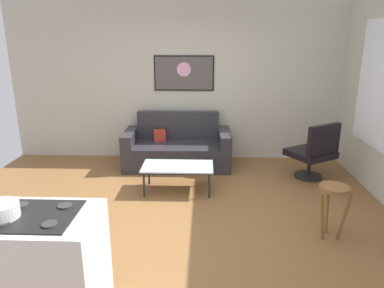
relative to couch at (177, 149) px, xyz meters
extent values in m
cube|color=brown|center=(0.24, -1.95, -0.31)|extent=(6.40, 6.40, 0.04)
cube|color=#BBB8A7|center=(0.24, 0.47, 1.11)|extent=(6.40, 0.05, 2.80)
cube|color=#2A292E|center=(0.00, -0.05, -0.09)|extent=(1.43, 0.87, 0.40)
cube|color=#2A292E|center=(0.00, 0.29, 0.35)|extent=(1.42, 0.19, 0.48)
cube|color=#2A292E|center=(-0.79, -0.06, 0.02)|extent=(0.20, 0.84, 0.61)
cube|color=#2A292E|center=(0.80, -0.03, 0.02)|extent=(0.20, 0.84, 0.61)
cube|color=#B83324|center=(-0.31, 0.10, 0.21)|extent=(0.22, 0.14, 0.20)
cube|color=silver|center=(0.09, -1.07, 0.08)|extent=(1.00, 0.53, 0.02)
cylinder|color=#232326|center=(-0.36, -1.30, -0.11)|extent=(0.03, 0.03, 0.36)
cylinder|color=#232326|center=(0.54, -1.30, -0.11)|extent=(0.03, 0.03, 0.36)
cylinder|color=#232326|center=(-0.36, -0.85, -0.11)|extent=(0.03, 0.03, 0.36)
cylinder|color=#232326|center=(0.54, -0.85, -0.11)|extent=(0.03, 0.03, 0.36)
cylinder|color=black|center=(2.11, -0.48, -0.27)|extent=(0.42, 0.42, 0.04)
cylinder|color=black|center=(2.11, -0.48, -0.07)|extent=(0.06, 0.06, 0.37)
cube|color=black|center=(2.11, -0.48, 0.11)|extent=(0.82, 0.81, 0.10)
cube|color=black|center=(2.23, -0.68, 0.38)|extent=(0.56, 0.38, 0.45)
cylinder|color=brown|center=(1.85, -2.25, 0.30)|extent=(0.32, 0.32, 0.03)
cylinder|color=brown|center=(1.85, -2.12, 0.00)|extent=(0.04, 0.13, 0.57)
cylinder|color=brown|center=(1.74, -2.32, 0.00)|extent=(0.13, 0.10, 0.57)
cylinder|color=brown|center=(1.97, -2.32, 0.00)|extent=(0.13, 0.10, 0.57)
cube|color=silver|center=(-1.02, -3.52, 0.15)|extent=(1.39, 0.64, 0.88)
cube|color=black|center=(-0.77, -3.52, 0.60)|extent=(0.60, 0.51, 0.01)
cylinder|color=#2D2D2D|center=(-0.94, -3.66, 0.61)|extent=(0.11, 0.11, 0.01)
cylinder|color=#2D2D2D|center=(-0.60, -3.66, 0.61)|extent=(0.11, 0.11, 0.01)
cylinder|color=#2D2D2D|center=(-0.94, -3.38, 0.61)|extent=(0.11, 0.11, 0.01)
cylinder|color=#2D2D2D|center=(-0.60, -3.38, 0.61)|extent=(0.11, 0.11, 0.01)
cylinder|color=silver|center=(-0.99, -3.56, 0.60)|extent=(0.15, 0.15, 0.01)
cylinder|color=silver|center=(-0.99, -3.56, 0.65)|extent=(0.26, 0.26, 0.12)
cube|color=black|center=(0.10, 0.44, 1.24)|extent=(1.04, 0.01, 0.60)
cube|color=#524D49|center=(0.10, 0.43, 1.24)|extent=(0.99, 0.02, 0.55)
cylinder|color=#E298BD|center=(0.10, 0.42, 1.30)|extent=(0.24, 0.01, 0.24)
camera|label=1|loc=(0.46, -5.81, 1.85)|focal=33.46mm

